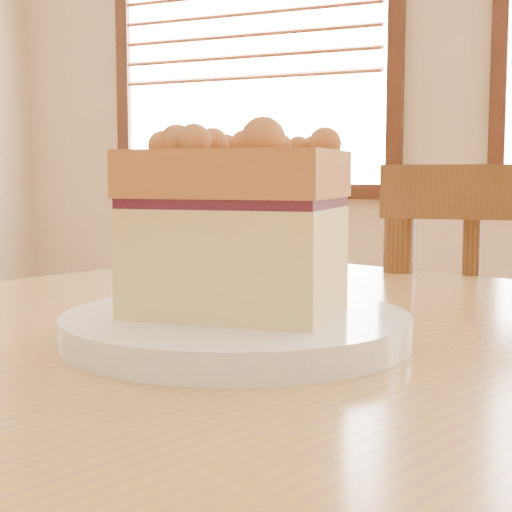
# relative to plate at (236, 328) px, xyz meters

# --- Properties ---
(window_left) EXTENTS (1.76, 0.10, 1.96)m
(window_left) POSITION_rel_plate_xyz_m (-1.71, 3.63, 1.05)
(window_left) COLOR white
(window_left) RESTS_ON room_shell
(plate) EXTENTS (0.22, 0.22, 0.02)m
(plate) POSITION_rel_plate_xyz_m (0.00, 0.00, 0.00)
(plate) COLOR white
(plate) RESTS_ON cafe_table_main
(cake_slice) EXTENTS (0.14, 0.11, 0.12)m
(cake_slice) POSITION_rel_plate_xyz_m (-0.00, -0.00, 0.07)
(cake_slice) COLOR #FFED90
(cake_slice) RESTS_ON plate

